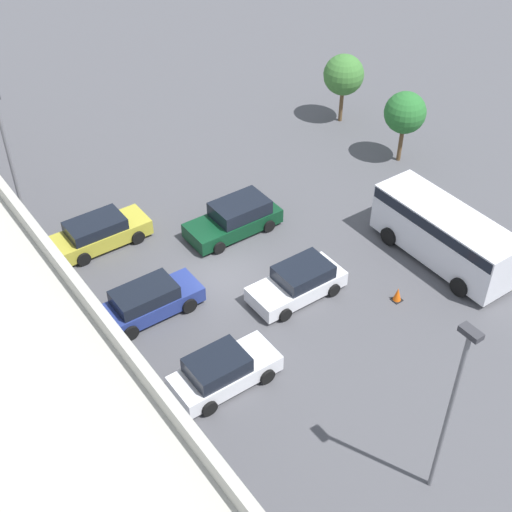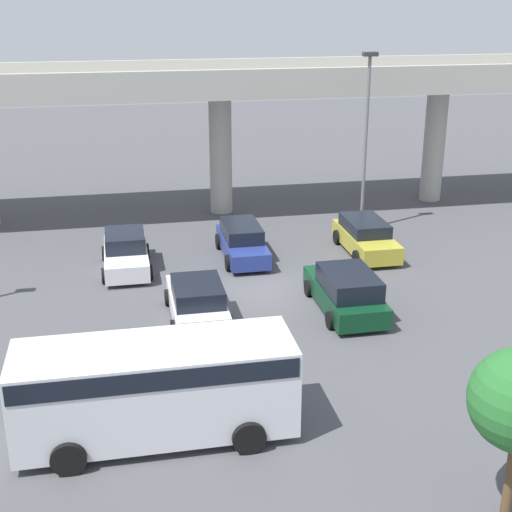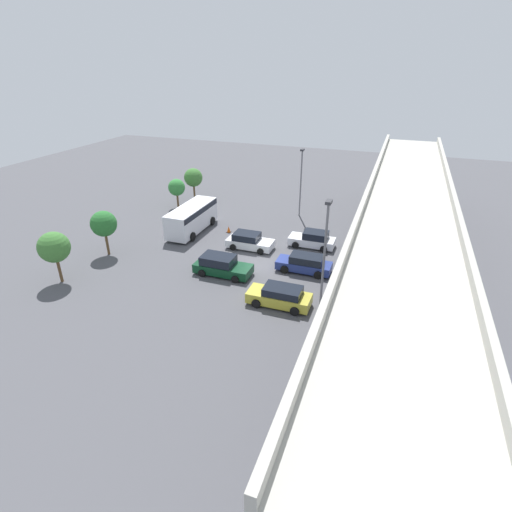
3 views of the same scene
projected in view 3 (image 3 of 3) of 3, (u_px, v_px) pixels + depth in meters
name	position (u px, v px, depth m)	size (l,w,h in m)	color
ground_plane	(258.00, 264.00, 35.47)	(105.18, 105.18, 0.00)	#4C4C51
highway_overpass	(407.00, 211.00, 29.09)	(50.28, 6.16, 7.90)	#ADAAA0
parked_car_0	(313.00, 240.00, 38.53)	(2.09, 4.40, 1.59)	silver
parked_car_1	(249.00, 241.00, 38.23)	(2.17, 4.47, 1.53)	silver
parked_car_2	(305.00, 264.00, 34.00)	(2.00, 4.67, 1.54)	navy
parked_car_3	(222.00, 266.00, 33.59)	(2.23, 4.85, 1.65)	#0C381E
parked_car_4	(280.00, 296.00, 29.32)	(2.08, 4.69, 1.54)	gold
shuttle_bus	(192.00, 217.00, 41.66)	(7.39, 2.71, 2.72)	silver
lamp_post_near_aisle	(324.00, 255.00, 25.69)	(0.70, 0.35, 8.75)	slate
lamp_post_mid_lot	(301.00, 177.00, 44.63)	(0.70, 0.35, 7.66)	slate
tree_front_left	(193.00, 178.00, 50.53)	(2.32, 2.32, 4.07)	brown
tree_front_centre	(177.00, 188.00, 48.04)	(2.02, 2.02, 3.53)	brown
tree_front_right	(104.00, 224.00, 36.01)	(2.35, 2.35, 4.23)	brown
tree_front_far_right	(54.00, 247.00, 31.41)	(2.47, 2.47, 4.34)	brown
traffic_cone	(229.00, 229.00, 41.89)	(0.44, 0.44, 0.70)	black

